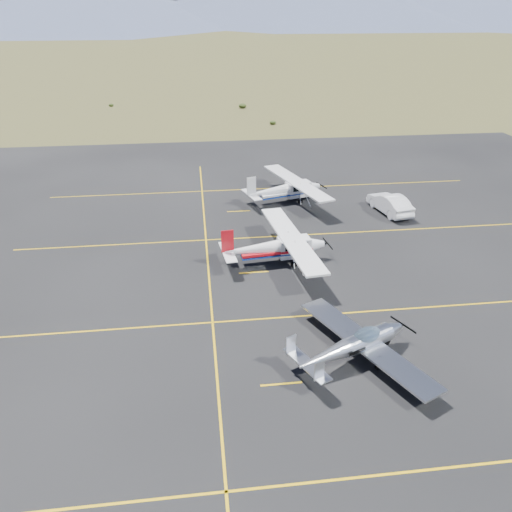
# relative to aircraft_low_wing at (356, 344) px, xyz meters

# --- Properties ---
(ground) EXTENTS (1600.00, 1600.00, 0.00)m
(ground) POSITION_rel_aircraft_low_wing_xyz_m (-0.97, 2.15, -0.95)
(ground) COLOR #383D1C
(ground) RESTS_ON ground
(apron) EXTENTS (72.00, 72.00, 0.02)m
(apron) POSITION_rel_aircraft_low_wing_xyz_m (-0.97, 9.15, -0.95)
(apron) COLOR black
(apron) RESTS_ON ground
(aircraft_low_wing) EXTENTS (6.86, 8.82, 1.98)m
(aircraft_low_wing) POSITION_rel_aircraft_low_wing_xyz_m (0.00, 0.00, 0.00)
(aircraft_low_wing) COLOR silver
(aircraft_low_wing) RESTS_ON apron
(aircraft_cessna) EXTENTS (6.62, 10.97, 2.77)m
(aircraft_cessna) POSITION_rel_aircraft_low_wing_xyz_m (-2.28, 10.92, 0.28)
(aircraft_cessna) COLOR white
(aircraft_cessna) RESTS_ON apron
(aircraft_plain) EXTENTS (7.27, 10.74, 2.74)m
(aircraft_plain) POSITION_rel_aircraft_low_wing_xyz_m (0.43, 22.43, 0.27)
(aircraft_plain) COLOR silver
(aircraft_plain) RESTS_ON apron
(sedan) EXTENTS (2.63, 5.22, 1.64)m
(sedan) POSITION_rel_aircraft_low_wing_xyz_m (8.81, 18.81, -0.11)
(sedan) COLOR white
(sedan) RESTS_ON apron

